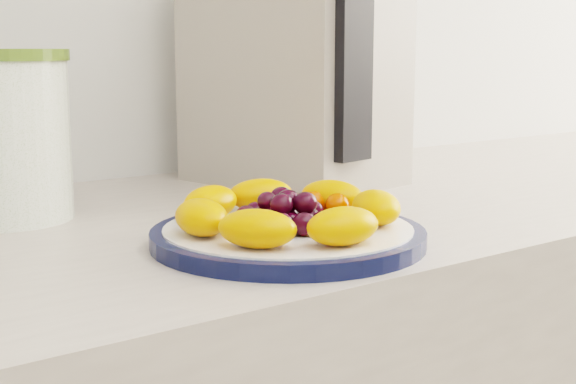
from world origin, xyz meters
TOP-DOWN VIEW (x-y plane):
  - plate_rim at (-0.12, 1.04)m, footprint 0.26×0.26m
  - plate_face at (-0.12, 1.04)m, footprint 0.23×0.23m
  - canister at (-0.29, 1.31)m, footprint 0.18×0.18m
  - appliance_body at (0.10, 1.33)m, footprint 0.24×0.30m
  - appliance_panel at (0.08, 1.18)m, footprint 0.06×0.03m
  - fruit_plate at (-0.12, 1.05)m, footprint 0.22×0.22m

SIDE VIEW (x-z plane):
  - plate_rim at x=-0.12m, z-range 0.90..0.91m
  - plate_face at x=-0.12m, z-range 0.90..0.92m
  - fruit_plate at x=-0.12m, z-range 0.91..0.95m
  - canister at x=-0.29m, z-range 0.90..1.07m
  - appliance_body at x=0.10m, z-range 0.90..1.23m
  - appliance_panel at x=0.08m, z-range 0.95..1.19m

